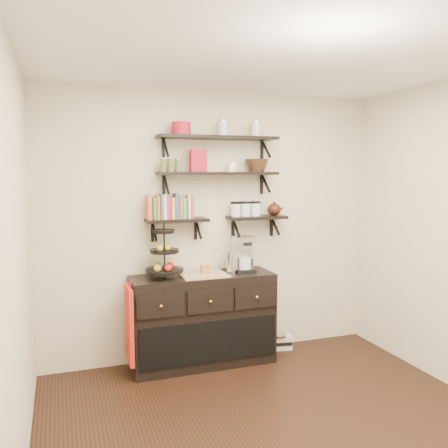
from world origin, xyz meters
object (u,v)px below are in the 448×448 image
Objects in this scene: coffee_maker at (243,255)px; radio at (278,341)px; sideboard at (203,319)px; fruit_stand at (165,259)px.

radio is at bearing 13.02° from coffee_maker.
radio is (0.88, 0.11, -0.37)m from sideboard.
fruit_stand is 1.74× the size of radio.
fruit_stand is at bearing 179.41° from sideboard.
radio is (1.25, 0.11, -1.00)m from fruit_stand.
sideboard is 3.88× the size of coffee_maker.
sideboard is 2.69× the size of fruit_stand.
fruit_stand is 0.81m from coffee_maker.
coffee_maker is at bearing 1.47° from fruit_stand.
fruit_stand reaches higher than coffee_maker.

